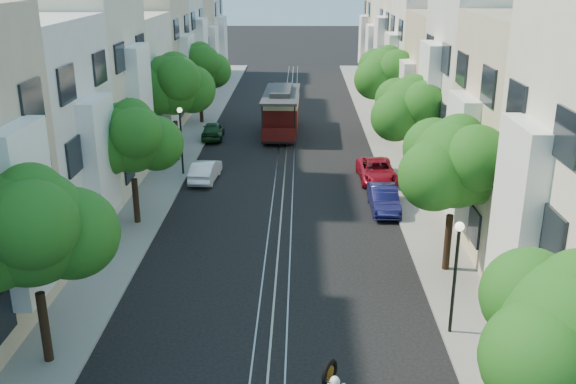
# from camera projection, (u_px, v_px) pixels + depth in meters

# --- Properties ---
(ground) EXTENTS (200.00, 200.00, 0.00)m
(ground) POSITION_uv_depth(u_px,v_px,m) (287.00, 150.00, 45.41)
(ground) COLOR black
(ground) RESTS_ON ground
(sidewalk_east) EXTENTS (2.50, 80.00, 0.12)m
(sidewalk_east) POSITION_uv_depth(u_px,v_px,m) (389.00, 150.00, 45.25)
(sidewalk_east) COLOR gray
(sidewalk_east) RESTS_ON ground
(sidewalk_west) EXTENTS (2.50, 80.00, 0.12)m
(sidewalk_west) POSITION_uv_depth(u_px,v_px,m) (185.00, 148.00, 45.53)
(sidewalk_west) COLOR gray
(sidewalk_west) RESTS_ON ground
(rail_left) EXTENTS (0.06, 80.00, 0.02)m
(rail_left) POSITION_uv_depth(u_px,v_px,m) (279.00, 150.00, 45.42)
(rail_left) COLOR gray
(rail_left) RESTS_ON ground
(rail_slot) EXTENTS (0.06, 80.00, 0.02)m
(rail_slot) POSITION_uv_depth(u_px,v_px,m) (287.00, 150.00, 45.41)
(rail_slot) COLOR gray
(rail_slot) RESTS_ON ground
(rail_right) EXTENTS (0.06, 80.00, 0.02)m
(rail_right) POSITION_uv_depth(u_px,v_px,m) (294.00, 150.00, 45.40)
(rail_right) COLOR gray
(rail_right) RESTS_ON ground
(lane_line) EXTENTS (0.08, 80.00, 0.01)m
(lane_line) POSITION_uv_depth(u_px,v_px,m) (287.00, 150.00, 45.41)
(lane_line) COLOR tan
(lane_line) RESTS_ON ground
(townhouses_east) EXTENTS (7.75, 72.00, 12.00)m
(townhouses_east) POSITION_uv_depth(u_px,v_px,m) (462.00, 77.00, 43.38)
(townhouses_east) COLOR beige
(townhouses_east) RESTS_ON ground
(townhouses_west) EXTENTS (7.75, 72.00, 11.76)m
(townhouses_west) POSITION_uv_depth(u_px,v_px,m) (113.00, 78.00, 43.87)
(townhouses_west) COLOR silver
(townhouses_west) RESTS_ON ground
(tree_e_a) EXTENTS (4.72, 3.87, 6.27)m
(tree_e_a) POSITION_uv_depth(u_px,v_px,m) (575.00, 334.00, 14.56)
(tree_e_a) COLOR black
(tree_e_a) RESTS_ON ground
(tree_e_b) EXTENTS (4.93, 4.08, 6.68)m
(tree_e_b) POSITION_uv_depth(u_px,v_px,m) (456.00, 165.00, 25.76)
(tree_e_b) COLOR black
(tree_e_b) RESTS_ON ground
(tree_e_c) EXTENTS (4.84, 3.99, 6.52)m
(tree_e_c) POSITION_uv_depth(u_px,v_px,m) (412.00, 110.00, 36.18)
(tree_e_c) COLOR black
(tree_e_c) RESTS_ON ground
(tree_e_d) EXTENTS (5.01, 4.16, 6.85)m
(tree_e_d) POSITION_uv_depth(u_px,v_px,m) (387.00, 75.00, 46.46)
(tree_e_d) COLOR black
(tree_e_d) RESTS_ON ground
(tree_w_a) EXTENTS (4.93, 4.08, 6.68)m
(tree_w_a) POSITION_uv_depth(u_px,v_px,m) (32.00, 230.00, 19.44)
(tree_w_a) COLOR black
(tree_w_a) RESTS_ON ground
(tree_w_b) EXTENTS (4.72, 3.87, 6.27)m
(tree_w_b) POSITION_uv_depth(u_px,v_px,m) (132.00, 140.00, 30.86)
(tree_w_b) COLOR black
(tree_w_b) RESTS_ON ground
(tree_w_c) EXTENTS (5.13, 4.28, 7.09)m
(tree_w_c) POSITION_uv_depth(u_px,v_px,m) (174.00, 86.00, 41.01)
(tree_w_c) COLOR black
(tree_w_c) RESTS_ON ground
(tree_w_d) EXTENTS (4.84, 3.99, 6.52)m
(tree_w_d) POSITION_uv_depth(u_px,v_px,m) (200.00, 67.00, 51.54)
(tree_w_d) COLOR black
(tree_w_d) RESTS_ON ground
(lamp_east) EXTENTS (0.32, 0.32, 4.16)m
(lamp_east) POSITION_uv_depth(u_px,v_px,m) (456.00, 261.00, 21.72)
(lamp_east) COLOR black
(lamp_east) RESTS_ON ground
(lamp_west) EXTENTS (0.32, 0.32, 4.16)m
(lamp_west) POSITION_uv_depth(u_px,v_px,m) (181.00, 131.00, 38.93)
(lamp_west) COLOR black
(lamp_west) RESTS_ON ground
(cable_car) EXTENTS (2.84, 8.50, 3.24)m
(cable_car) POSITION_uv_depth(u_px,v_px,m) (281.00, 109.00, 49.15)
(cable_car) COLOR black
(cable_car) RESTS_ON ground
(parked_car_e_mid) EXTENTS (1.44, 4.00, 1.31)m
(parked_car_e_mid) POSITION_uv_depth(u_px,v_px,m) (384.00, 199.00, 33.92)
(parked_car_e_mid) COLOR #0B0D38
(parked_car_e_mid) RESTS_ON ground
(parked_car_e_far) EXTENTS (2.26, 4.66, 1.28)m
(parked_car_e_far) POSITION_uv_depth(u_px,v_px,m) (377.00, 171.00, 38.64)
(parked_car_e_far) COLOR maroon
(parked_car_e_far) RESTS_ON ground
(parked_car_w_mid) EXTENTS (1.61, 3.93, 1.27)m
(parked_car_w_mid) POSITION_uv_depth(u_px,v_px,m) (205.00, 170.00, 38.73)
(parked_car_w_mid) COLOR white
(parked_car_w_mid) RESTS_ON ground
(parked_car_w_far) EXTENTS (1.70, 3.91, 1.31)m
(parked_car_w_far) POSITION_uv_depth(u_px,v_px,m) (213.00, 130.00, 48.05)
(parked_car_w_far) COLOR #16381A
(parked_car_w_far) RESTS_ON ground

